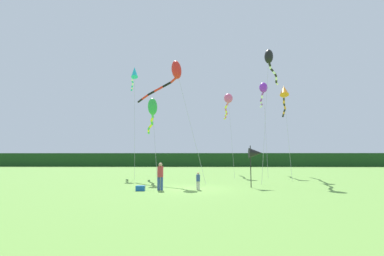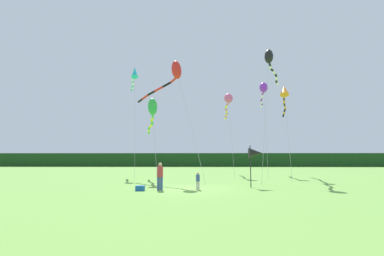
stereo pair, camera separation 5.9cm
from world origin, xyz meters
The scene contains 13 objects.
ground_plane centered at (0.00, 0.00, 0.00)m, with size 120.00×120.00×0.00m, color #6B9E42.
distant_treeline centered at (0.00, 45.00, 1.50)m, with size 108.00×3.82×2.99m, color #193D19.
person_adult centered at (-1.82, -0.81, 0.94)m, with size 0.37×0.37×1.69m.
person_child centered at (0.53, -0.55, 0.62)m, with size 0.24×0.24×1.10m.
cooler_box centered at (-2.98, -1.07, 0.15)m, with size 0.53×0.41×0.30m, color #1959B2.
banner_flag_pole centered at (4.45, 0.92, 2.30)m, with size 0.90×0.70×2.83m.
kite_orange centered at (9.44, 10.07, 8.53)m, with size 2.48×9.61×9.46m.
kite_purple centered at (8.29, 14.24, 9.98)m, with size 1.70×9.27×10.93m.
kite_red centered at (-1.69, 5.71, 9.44)m, with size 6.77×6.62×10.62m.
kite_cyan centered at (-6.65, 11.94, 11.33)m, with size 2.47×7.53×12.26m.
kite_rainbow centered at (4.01, 13.59, 8.46)m, with size 0.98×9.99×9.40m.
kite_black centered at (7.15, 6.67, 10.99)m, with size 3.67×7.32×11.95m.
kite_green centered at (-3.51, 5.79, 6.11)m, with size 2.29×8.20×7.25m.
Camera 2 is at (0.58, -18.02, 2.01)m, focal length 25.75 mm.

